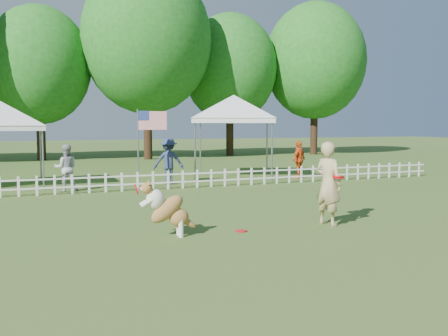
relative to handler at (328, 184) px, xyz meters
name	(u,v)px	position (x,y,z in m)	size (l,w,h in m)	color
ground	(255,233)	(-1.74, -0.12, -0.87)	(120.00, 120.00, 0.00)	#34541A
picket_fence	(161,180)	(-1.74, 6.88, -0.57)	(22.00, 0.08, 0.60)	white
handler	(328,184)	(0.00, 0.00, 0.00)	(0.64, 0.42, 1.75)	tan
dog	(168,209)	(-3.40, 0.19, -0.35)	(1.02, 0.34, 1.06)	brown
frisbee_on_turf	(241,231)	(-1.94, 0.11, -0.86)	(0.23, 0.23, 0.02)	red
canopy_tent_left	(1,145)	(-6.49, 9.45, 0.53)	(2.73, 2.73, 2.82)	white
canopy_tent_right	(234,137)	(1.96, 9.51, 0.72)	(3.09, 3.09, 3.20)	white
flag_pole	(138,149)	(-2.37, 7.30, 0.42)	(0.99, 0.10, 2.59)	gray
spectator_a	(66,168)	(-4.60, 7.64, -0.14)	(0.72, 0.56, 1.47)	#ABAAB0
spectator_b	(169,161)	(-1.09, 8.22, -0.06)	(1.05, 0.61, 1.63)	navy
spectator_c	(299,159)	(4.17, 8.16, -0.14)	(0.86, 0.36, 1.47)	#E5541B
tree_center_left	(39,76)	(-4.74, 22.38, 4.03)	(6.00, 6.00, 9.80)	#1F5F1B
tree_center_right	(147,54)	(1.26, 20.88, 5.43)	(7.60, 7.60, 12.60)	#1F5F1B
tree_right	(230,78)	(7.26, 22.38, 4.33)	(6.20, 6.20, 10.40)	#1F5F1B
tree_far_right	(315,73)	(13.26, 21.38, 4.83)	(7.00, 7.00, 11.40)	#1F5F1B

